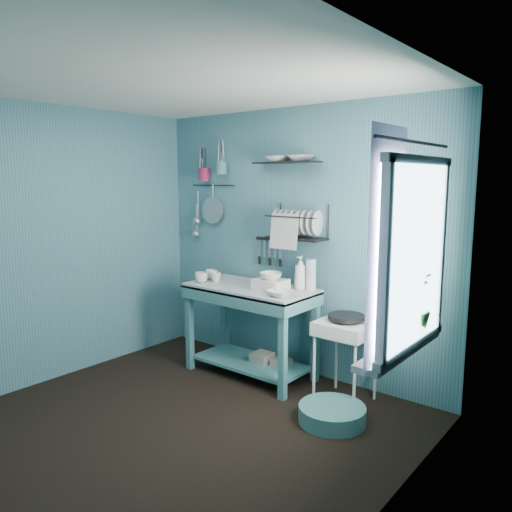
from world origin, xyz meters
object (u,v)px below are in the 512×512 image
Objects in this scene: colander at (212,210)px; utensil_cup_teal at (221,168)px; mug_mid at (216,277)px; soap_bottle at (300,273)px; wash_tub at (271,285)px; floor_basin at (332,414)px; water_bottle at (311,275)px; potted_plant at (409,303)px; storage_tin_small at (281,369)px; hotplate_stand at (345,361)px; work_counter at (250,331)px; frying_pan at (346,317)px; storage_tin_large at (262,364)px; dish_rack at (297,222)px; utensil_cup_magenta at (204,174)px; mug_right at (211,275)px; mug_left at (201,277)px.

utensil_cup_teal is at bearing -10.47° from colander.
mug_mid is 0.85m from soap_bottle.
colander is at bearing 160.96° from wash_tub.
mug_mid is 1.71m from floor_basin.
potted_plant is (1.18, -0.71, 0.06)m from water_bottle.
mug_mid reaches higher than storage_tin_small.
storage_tin_small is (1.10, -0.26, -1.41)m from colander.
soap_bottle is 0.58× the size of floor_basin.
hotplate_stand is 5.29× the size of utensil_cup_teal.
wash_tub is at bearing 159.06° from floor_basin.
floor_basin is at bearing -6.41° from work_counter.
utensil_cup_teal reaches higher than mug_mid.
storage_tin_small is (0.05, 0.10, -0.81)m from wash_tub.
storage_tin_large is (-0.87, -0.00, -0.62)m from frying_pan.
dish_rack is at bearing 144.37° from soap_bottle.
utensil_cup_magenta is at bearing 176.23° from water_bottle.
floor_basin is at bearing 166.51° from potted_plant.
utensil_cup_teal reaches higher than work_counter.
frying_pan is at bearing -9.14° from utensil_cup_teal.
mug_right reaches higher than mug_mid.
utensil_cup_magenta is at bearing 175.07° from soap_bottle.
utensil_cup_magenta is at bearing 161.69° from floor_basin.
mug_left is at bearing -82.87° from mug_right.
floor_basin is at bearing -10.81° from mug_mid.
storage_tin_large is (-0.32, -0.15, -0.90)m from soap_bottle.
work_counter is 0.74m from soap_bottle.
colander reaches higher than potted_plant.
utensil_cup_teal reaches higher than storage_tin_large.
mug_right is at bearing -177.93° from frying_pan.
floor_basin is (1.59, -0.34, -0.84)m from mug_right.
storage_tin_small is (-0.03, -0.18, -1.36)m from dish_rack.
utensil_cup_teal reaches higher than storage_tin_small.
utensil_cup_teal reaches higher than floor_basin.
work_counter is 4.06× the size of soap_bottle.
storage_tin_large is at bearing -19.58° from utensil_cup_teal.
mug_left is 1.79m from floor_basin.
dish_rack is at bearing 49.28° from work_counter.
frying_pan is 0.99m from dish_rack.
soap_bottle is 1.49× the size of storage_tin_small.
utensil_cup_magenta is at bearing 143.61° from mug_mid.
mug_mid is at bearing -176.37° from wash_tub.
water_bottle is 1.67m from utensil_cup_magenta.
hotplate_stand is at bearing 4.79° from mug_mid.
work_counter is 9.86× the size of mug_left.
wash_tub is 0.60× the size of potted_plant.
potted_plant reaches higher than mug_left.
storage_tin_large is 0.20m from storage_tin_small.
wash_tub is 0.41× the size of hotplate_stand.
floor_basin is at bearing -19.89° from colander.
hotplate_stand is at bearing 5.79° from wash_tub.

